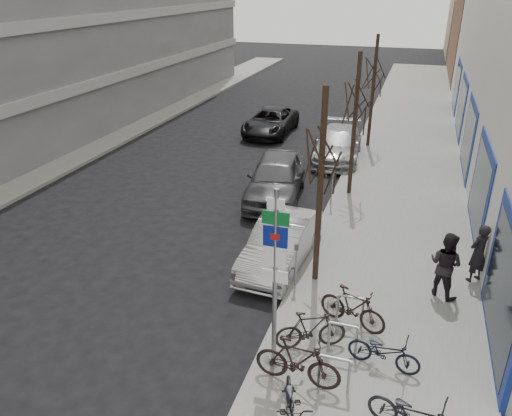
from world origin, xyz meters
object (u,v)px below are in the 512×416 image
Objects in this scene: highway_sign_pole at (275,269)px; pedestrian_far at (446,264)px; bike_near_left at (292,406)px; meter_front at (296,260)px; bike_near_right at (298,361)px; parked_car_mid at (276,178)px; bike_rack at (343,336)px; bike_far_curb at (415,412)px; parked_car_back at (338,144)px; tree_mid at (357,91)px; bike_mid_curb at (384,349)px; bike_mid_inner at (311,329)px; pedestrian_near at (478,253)px; tree_near at (323,142)px; lane_car at (271,122)px; bike_far_inner at (353,307)px; meter_back at (353,144)px; meter_mid at (332,187)px; tree_far at (375,65)px; parked_car_front at (281,243)px.

highway_sign_pole reaches higher than pedestrian_far.
meter_front is at bearing 84.30° from bike_near_left.
bike_near_right is 0.37× the size of parked_car_mid.
bike_far_curb reaches higher than bike_rack.
parked_car_mid is at bearing -109.08° from parked_car_back.
tree_mid is 1.10× the size of parked_car_back.
bike_mid_curb is 1.63m from bike_mid_inner.
tree_mid reaches higher than bike_far_curb.
meter_front is 0.75× the size of pedestrian_near.
tree_near is 4.53m from bike_mid_inner.
highway_sign_pole is 0.86× the size of lane_car.
bike_far_inner is at bearing 42.86° from bike_mid_curb.
bike_far_inner is at bearing 49.53° from highway_sign_pole.
bike_near_left reaches higher than bike_far_curb.
pedestrian_near is (4.20, -5.23, -3.10)m from tree_mid.
bike_near_right is 1.06× the size of bike_far_inner.
meter_back is 15.48m from bike_far_curb.
bike_far_curb is 0.94× the size of pedestrian_far.
pedestrian_near reaches higher than parked_car_mid.
highway_sign_pole is 2.30× the size of bike_near_right.
tree_near is 15.42m from lane_car.
tree_near is at bearing 54.13° from bike_far_inner.
meter_back is 10.34m from pedestrian_near.
meter_front is 0.74× the size of bike_far_curb.
bike_far_inner is at bearing -81.36° from tree_mid.
highway_sign_pole is 8.65m from meter_mid.
tree_far reaches higher than highway_sign_pole.
meter_back reaches higher than bike_near_right.
meter_mid is 6.07m from pedestrian_far.
highway_sign_pole is 2.87m from bike_far_inner.
parked_car_mid is (-3.16, 9.48, 0.14)m from bike_near_right.
pedestrian_far is (3.78, -4.74, 0.15)m from meter_mid.
bike_near_left is at bearing 158.19° from bike_mid_inner.
bike_rack is at bearing -55.49° from meter_front.
bike_near_left is 0.36× the size of parked_car_back.
bike_rack is 4.32m from parked_car_front.
bike_mid_inner is at bearing -83.28° from meter_mid.
parked_car_front is (-0.75, -4.31, -0.23)m from meter_mid.
pedestrian_near is at bearing -67.44° from bike_mid_inner.
meter_back is at bearing 58.49° from parked_car_mid.
highway_sign_pole is at bearing 3.16° from pedestrian_near.
tree_far is 18.18m from bike_far_curb.
bike_rack is 2.92m from meter_front.
tree_far is 1.11× the size of parked_car_mid.
parked_car_mid is at bearing 20.84° from bike_near_right.
tree_mid is at bearing 97.28° from bike_rack.
lane_car is at bearing 111.15° from tree_near.
tree_far is 12.83m from parked_car_front.
bike_mid_curb is 0.31× the size of parked_car_back.
bike_far_curb is 1.01× the size of pedestrian_near.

